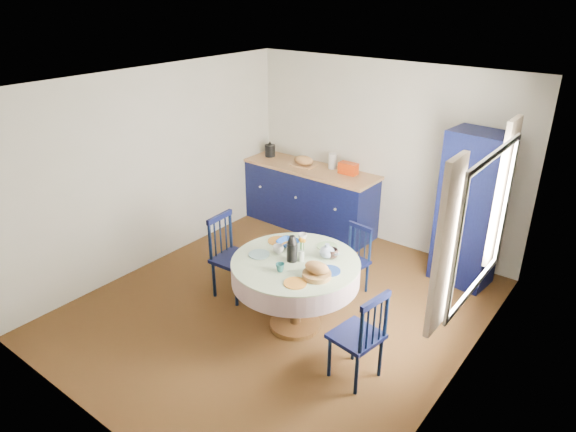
{
  "coord_description": "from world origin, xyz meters",
  "views": [
    {
      "loc": [
        3.06,
        -3.84,
        3.37
      ],
      "look_at": [
        -0.04,
        0.2,
        1.06
      ],
      "focal_mm": 32.0,
      "sensor_mm": 36.0,
      "label": 1
    }
  ],
  "objects_px": {
    "chair_far": "(352,260)",
    "cobalt_bowl": "(288,243)",
    "dining_table": "(296,272)",
    "mug_c": "(332,254)",
    "kitchen_counter": "(309,196)",
    "pantry_cabinet": "(470,210)",
    "mug_d": "(302,238)",
    "mug_a": "(278,249)",
    "mug_b": "(280,267)",
    "chair_right": "(360,336)",
    "chair_left": "(231,256)"
  },
  "relations": [
    {
      "from": "mug_c",
      "to": "cobalt_bowl",
      "type": "distance_m",
      "value": 0.53
    },
    {
      "from": "pantry_cabinet",
      "to": "chair_right",
      "type": "xyz_separation_m",
      "value": [
        -0.11,
        -2.31,
        -0.46
      ]
    },
    {
      "from": "mug_d",
      "to": "cobalt_bowl",
      "type": "bearing_deg",
      "value": -113.35
    },
    {
      "from": "dining_table",
      "to": "mug_a",
      "type": "xyz_separation_m",
      "value": [
        -0.26,
        0.03,
        0.17
      ]
    },
    {
      "from": "kitchen_counter",
      "to": "chair_far",
      "type": "height_order",
      "value": "kitchen_counter"
    },
    {
      "from": "chair_far",
      "to": "mug_a",
      "type": "relative_size",
      "value": 7.42
    },
    {
      "from": "mug_d",
      "to": "cobalt_bowl",
      "type": "xyz_separation_m",
      "value": [
        -0.07,
        -0.17,
        -0.02
      ]
    },
    {
      "from": "dining_table",
      "to": "cobalt_bowl",
      "type": "height_order",
      "value": "dining_table"
    },
    {
      "from": "mug_a",
      "to": "cobalt_bowl",
      "type": "xyz_separation_m",
      "value": [
        -0.02,
        0.2,
        -0.02
      ]
    },
    {
      "from": "mug_a",
      "to": "mug_b",
      "type": "distance_m",
      "value": 0.37
    },
    {
      "from": "kitchen_counter",
      "to": "dining_table",
      "type": "distance_m",
      "value": 2.53
    },
    {
      "from": "chair_far",
      "to": "chair_right",
      "type": "xyz_separation_m",
      "value": [
        0.84,
        -1.26,
        0.06
      ]
    },
    {
      "from": "mug_d",
      "to": "cobalt_bowl",
      "type": "height_order",
      "value": "mug_d"
    },
    {
      "from": "pantry_cabinet",
      "to": "dining_table",
      "type": "relative_size",
      "value": 1.43
    },
    {
      "from": "chair_right",
      "to": "mug_b",
      "type": "relative_size",
      "value": 10.51
    },
    {
      "from": "mug_b",
      "to": "pantry_cabinet",
      "type": "bearing_deg",
      "value": 65.2
    },
    {
      "from": "mug_b",
      "to": "mug_c",
      "type": "bearing_deg",
      "value": 64.29
    },
    {
      "from": "chair_left",
      "to": "mug_c",
      "type": "xyz_separation_m",
      "value": [
        1.24,
        0.21,
        0.35
      ]
    },
    {
      "from": "mug_a",
      "to": "dining_table",
      "type": "bearing_deg",
      "value": -5.86
    },
    {
      "from": "dining_table",
      "to": "mug_c",
      "type": "relative_size",
      "value": 10.12
    },
    {
      "from": "chair_right",
      "to": "mug_a",
      "type": "xyz_separation_m",
      "value": [
        -1.19,
        0.32,
        0.36
      ]
    },
    {
      "from": "kitchen_counter",
      "to": "chair_far",
      "type": "distance_m",
      "value": 1.86
    },
    {
      "from": "chair_far",
      "to": "mug_c",
      "type": "xyz_separation_m",
      "value": [
        0.15,
        -0.7,
        0.43
      ]
    },
    {
      "from": "mug_b",
      "to": "mug_c",
      "type": "relative_size",
      "value": 0.69
    },
    {
      "from": "mug_c",
      "to": "mug_d",
      "type": "xyz_separation_m",
      "value": [
        -0.45,
        0.11,
        -0.01
      ]
    },
    {
      "from": "dining_table",
      "to": "mug_d",
      "type": "relative_size",
      "value": 13.24
    },
    {
      "from": "chair_far",
      "to": "mug_c",
      "type": "height_order",
      "value": "mug_c"
    },
    {
      "from": "kitchen_counter",
      "to": "chair_far",
      "type": "bearing_deg",
      "value": -37.42
    },
    {
      "from": "kitchen_counter",
      "to": "pantry_cabinet",
      "type": "xyz_separation_m",
      "value": [
        2.4,
        -0.11,
        0.46
      ]
    },
    {
      "from": "cobalt_bowl",
      "to": "chair_left",
      "type": "bearing_deg",
      "value": -167.85
    },
    {
      "from": "mug_b",
      "to": "dining_table",
      "type": "bearing_deg",
      "value": 88.23
    },
    {
      "from": "dining_table",
      "to": "mug_c",
      "type": "height_order",
      "value": "dining_table"
    },
    {
      "from": "kitchen_counter",
      "to": "cobalt_bowl",
      "type": "xyz_separation_m",
      "value": [
        1.08,
        -1.91,
        0.34
      ]
    },
    {
      "from": "chair_far",
      "to": "cobalt_bowl",
      "type": "height_order",
      "value": "cobalt_bowl"
    },
    {
      "from": "pantry_cabinet",
      "to": "mug_b",
      "type": "distance_m",
      "value": 2.51
    },
    {
      "from": "chair_right",
      "to": "mug_c",
      "type": "relative_size",
      "value": 7.28
    },
    {
      "from": "chair_left",
      "to": "mug_d",
      "type": "relative_size",
      "value": 9.88
    },
    {
      "from": "kitchen_counter",
      "to": "dining_table",
      "type": "bearing_deg",
      "value": -56.39
    },
    {
      "from": "kitchen_counter",
      "to": "mug_b",
      "type": "relative_size",
      "value": 23.65
    },
    {
      "from": "chair_left",
      "to": "kitchen_counter",
      "type": "bearing_deg",
      "value": 7.08
    },
    {
      "from": "chair_far",
      "to": "pantry_cabinet",
      "type": "bearing_deg",
      "value": 56.12
    },
    {
      "from": "mug_a",
      "to": "mug_b",
      "type": "bearing_deg",
      "value": -48.61
    },
    {
      "from": "mug_b",
      "to": "chair_left",
      "type": "bearing_deg",
      "value": 161.77
    },
    {
      "from": "kitchen_counter",
      "to": "mug_c",
      "type": "bearing_deg",
      "value": -48.02
    },
    {
      "from": "chair_far",
      "to": "mug_a",
      "type": "distance_m",
      "value": 1.1
    },
    {
      "from": "dining_table",
      "to": "mug_c",
      "type": "bearing_deg",
      "value": 48.09
    },
    {
      "from": "chair_far",
      "to": "cobalt_bowl",
      "type": "distance_m",
      "value": 0.93
    },
    {
      "from": "kitchen_counter",
      "to": "mug_b",
      "type": "xyz_separation_m",
      "value": [
        1.35,
        -2.39,
        0.35
      ]
    },
    {
      "from": "mug_a",
      "to": "cobalt_bowl",
      "type": "height_order",
      "value": "mug_a"
    },
    {
      "from": "chair_far",
      "to": "chair_right",
      "type": "bearing_deg",
      "value": -48.34
    }
  ]
}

